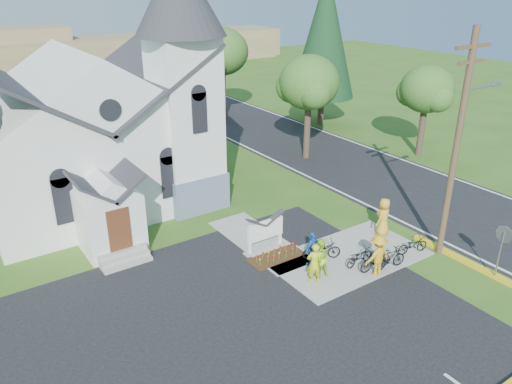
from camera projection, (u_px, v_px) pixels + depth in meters
ground at (331, 273)px, 21.40m from camera, size 120.00×120.00×0.00m
parking_lot at (211, 366)px, 16.28m from camera, size 20.00×16.00×0.02m
road at (296, 143)px, 37.92m from camera, size 8.00×90.00×0.02m
sidewalk at (348, 257)px, 22.54m from camera, size 7.00×4.00×0.05m
church at (96, 111)px, 25.95m from camera, size 12.35×12.00×13.00m
church_sign at (265, 230)px, 22.80m from camera, size 2.20×0.40×1.70m
flower_bed at (276, 257)px, 22.51m from camera, size 2.60×1.10×0.07m
utility_pole at (459, 140)px, 20.87m from camera, size 3.45×0.28×10.00m
stop_sign at (503, 241)px, 20.30m from camera, size 0.11×0.76×2.48m
tree_road_near at (309, 83)px, 32.79m from camera, size 4.00×4.00×7.05m
tree_road_mid at (222, 52)px, 41.92m from camera, size 4.40×4.40×7.80m
tree_road_far at (427, 90)px, 33.59m from camera, size 3.60×3.60×6.30m
conifer at (325, 34)px, 39.82m from camera, size 5.20×5.20×12.40m
distant_hills at (59, 55)px, 64.96m from camera, size 61.00×10.00×5.60m
cyclist_0 at (314, 263)px, 20.32m from camera, size 0.77×0.64×1.80m
bike_0 at (322, 250)px, 22.19m from camera, size 1.83×1.28×0.91m
cyclist_1 at (319, 258)px, 20.77m from camera, size 0.93×0.77×1.73m
bike_1 at (376, 260)px, 21.32m from camera, size 1.68×0.62×0.98m
cyclist_2 at (312, 249)px, 21.59m from camera, size 1.01×0.61×1.61m
bike_2 at (359, 256)px, 21.77m from camera, size 1.57×0.63×0.81m
cyclist_3 at (378, 255)px, 20.86m from camera, size 1.23×0.76×1.84m
bike_3 at (390, 259)px, 21.45m from camera, size 1.65×0.70×0.96m
cyclist_4 at (384, 217)px, 24.06m from camera, size 1.07×0.84×1.92m
bike_4 at (413, 245)px, 22.69m from camera, size 1.63×0.87×0.81m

